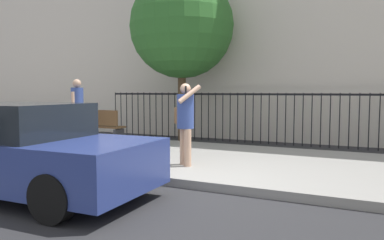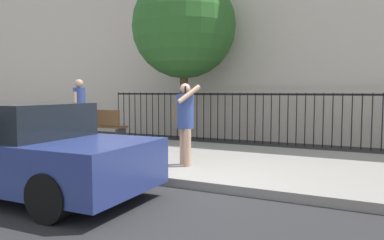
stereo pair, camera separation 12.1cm
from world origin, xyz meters
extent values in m
plane|color=#28282B|center=(0.00, 0.00, 0.00)|extent=(60.00, 60.00, 0.00)
cube|color=gray|center=(0.00, 2.20, 0.07)|extent=(28.00, 4.40, 0.15)
cube|color=black|center=(0.00, 5.90, 1.55)|extent=(12.00, 0.04, 0.06)
cylinder|color=black|center=(-6.00, 5.90, 0.80)|extent=(0.03, 0.03, 1.60)
cylinder|color=black|center=(-5.74, 5.90, 0.80)|extent=(0.03, 0.03, 1.60)
cylinder|color=black|center=(-5.49, 5.90, 0.80)|extent=(0.03, 0.03, 1.60)
cylinder|color=black|center=(-5.23, 5.90, 0.80)|extent=(0.03, 0.03, 1.60)
cylinder|color=black|center=(-4.98, 5.90, 0.80)|extent=(0.03, 0.03, 1.60)
cylinder|color=black|center=(-4.72, 5.90, 0.80)|extent=(0.03, 0.03, 1.60)
cylinder|color=black|center=(-4.47, 5.90, 0.80)|extent=(0.03, 0.03, 1.60)
cylinder|color=black|center=(-4.21, 5.90, 0.80)|extent=(0.03, 0.03, 1.60)
cylinder|color=black|center=(-3.96, 5.90, 0.80)|extent=(0.03, 0.03, 1.60)
cylinder|color=black|center=(-3.70, 5.90, 0.80)|extent=(0.03, 0.03, 1.60)
cylinder|color=black|center=(-3.45, 5.90, 0.80)|extent=(0.03, 0.03, 1.60)
cylinder|color=black|center=(-3.19, 5.90, 0.80)|extent=(0.03, 0.03, 1.60)
cylinder|color=black|center=(-2.94, 5.90, 0.80)|extent=(0.03, 0.03, 1.60)
cylinder|color=black|center=(-2.68, 5.90, 0.80)|extent=(0.03, 0.03, 1.60)
cylinder|color=black|center=(-2.43, 5.90, 0.80)|extent=(0.03, 0.03, 1.60)
cylinder|color=black|center=(-2.17, 5.90, 0.80)|extent=(0.03, 0.03, 1.60)
cylinder|color=black|center=(-1.91, 5.90, 0.80)|extent=(0.03, 0.03, 1.60)
cylinder|color=black|center=(-1.66, 5.90, 0.80)|extent=(0.03, 0.03, 1.60)
cylinder|color=black|center=(-1.40, 5.90, 0.80)|extent=(0.03, 0.03, 1.60)
cylinder|color=black|center=(-1.15, 5.90, 0.80)|extent=(0.03, 0.03, 1.60)
cylinder|color=black|center=(-0.89, 5.90, 0.80)|extent=(0.03, 0.03, 1.60)
cylinder|color=black|center=(-0.64, 5.90, 0.80)|extent=(0.03, 0.03, 1.60)
cylinder|color=black|center=(-0.38, 5.90, 0.80)|extent=(0.03, 0.03, 1.60)
cylinder|color=black|center=(-0.13, 5.90, 0.80)|extent=(0.03, 0.03, 1.60)
cylinder|color=black|center=(0.13, 5.90, 0.80)|extent=(0.03, 0.03, 1.60)
cylinder|color=black|center=(0.38, 5.90, 0.80)|extent=(0.03, 0.03, 1.60)
cylinder|color=black|center=(0.64, 5.90, 0.80)|extent=(0.03, 0.03, 1.60)
cylinder|color=black|center=(0.89, 5.90, 0.80)|extent=(0.03, 0.03, 1.60)
cylinder|color=black|center=(1.15, 5.90, 0.80)|extent=(0.03, 0.03, 1.60)
cylinder|color=black|center=(1.40, 5.90, 0.80)|extent=(0.03, 0.03, 1.60)
cylinder|color=black|center=(1.66, 5.90, 0.80)|extent=(0.03, 0.03, 1.60)
cylinder|color=black|center=(1.91, 5.90, 0.80)|extent=(0.03, 0.03, 1.60)
cylinder|color=black|center=(2.17, 5.90, 0.80)|extent=(0.03, 0.03, 1.60)
cylinder|color=black|center=(2.43, 5.90, 0.80)|extent=(0.03, 0.03, 1.60)
cylinder|color=black|center=(2.68, 5.90, 0.80)|extent=(0.03, 0.03, 1.60)
cylinder|color=black|center=(2.94, 5.90, 0.80)|extent=(0.03, 0.03, 1.60)
cube|color=navy|center=(-2.15, -1.43, 0.57)|extent=(4.25, 1.93, 0.70)
cube|color=black|center=(-2.35, -1.43, 1.17)|extent=(2.05, 1.66, 0.55)
cylinder|color=black|center=(-0.83, -0.56, 0.32)|extent=(0.65, 0.24, 0.64)
cylinder|color=black|center=(-0.78, -2.20, 0.32)|extent=(0.65, 0.24, 0.64)
cylinder|color=black|center=(-3.53, -0.65, 0.32)|extent=(0.65, 0.24, 0.64)
cylinder|color=tan|center=(-0.53, 1.05, 0.53)|extent=(0.15, 0.15, 0.75)
cylinder|color=tan|center=(-0.68, 1.18, 0.53)|extent=(0.15, 0.15, 0.75)
cylinder|color=#33478C|center=(-0.61, 1.11, 1.24)|extent=(0.48, 0.48, 0.69)
sphere|color=tan|center=(-0.61, 1.11, 1.69)|extent=(0.21, 0.21, 0.21)
cylinder|color=tan|center=(-0.45, 0.99, 1.59)|extent=(0.37, 0.43, 0.37)
cylinder|color=tan|center=(-0.76, 1.24, 1.22)|extent=(0.09, 0.09, 0.52)
cube|color=black|center=(-0.53, 0.97, 1.67)|extent=(0.06, 0.05, 0.15)
cube|color=brown|center=(-0.81, 1.28, 1.14)|extent=(0.32, 0.30, 0.34)
cylinder|color=tan|center=(-4.75, 2.62, 0.57)|extent=(0.15, 0.15, 0.83)
cylinder|color=tan|center=(-4.72, 2.42, 0.57)|extent=(0.15, 0.15, 0.83)
cylinder|color=#33478C|center=(-4.73, 2.52, 1.37)|extent=(0.38, 0.38, 0.76)
sphere|color=tan|center=(-4.73, 2.52, 1.86)|extent=(0.24, 0.24, 0.24)
cylinder|color=tan|center=(-4.76, 2.72, 1.34)|extent=(0.09, 0.09, 0.58)
cylinder|color=tan|center=(-4.71, 2.32, 1.34)|extent=(0.09, 0.09, 0.58)
cube|color=brown|center=(-4.56, 3.24, 0.60)|extent=(1.60, 0.45, 0.05)
cube|color=brown|center=(-4.56, 3.04, 0.88)|extent=(1.60, 0.06, 0.44)
cube|color=#333338|center=(-5.26, 3.24, 0.35)|extent=(0.08, 0.41, 0.40)
cube|color=#333338|center=(-3.86, 3.24, 0.35)|extent=(0.08, 0.41, 0.40)
cylinder|color=#4C3823|center=(-2.78, 5.15, 1.40)|extent=(0.26, 0.26, 2.80)
sphere|color=#2D6628|center=(-2.78, 5.15, 3.70)|extent=(3.30, 3.30, 3.30)
camera|label=1|loc=(2.76, -5.53, 1.64)|focal=34.95mm
camera|label=2|loc=(2.86, -5.47, 1.64)|focal=34.95mm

